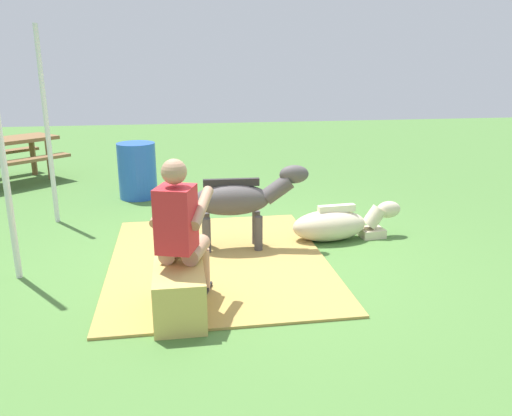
# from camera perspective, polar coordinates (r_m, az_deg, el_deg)

# --- Properties ---
(ground_plane) EXTENTS (24.00, 24.00, 0.00)m
(ground_plane) POSITION_cam_1_polar(r_m,az_deg,el_deg) (5.37, -1.26, -5.75)
(ground_plane) COLOR #4C7A38
(hay_patch) EXTENTS (2.83, 2.21, 0.02)m
(hay_patch) POSITION_cam_1_polar(r_m,az_deg,el_deg) (5.33, -4.25, -5.85)
(hay_patch) COLOR #AD8C47
(hay_patch) RESTS_ON ground
(hay_bale) EXTENTS (0.74, 0.40, 0.42)m
(hay_bale) POSITION_cam_1_polar(r_m,az_deg,el_deg) (4.21, -8.60, -9.34)
(hay_bale) COLOR tan
(hay_bale) RESTS_ON ground
(person_seated) EXTENTS (0.72, 0.54, 1.30)m
(person_seated) POSITION_cam_1_polar(r_m,az_deg,el_deg) (4.17, -8.45, -2.25)
(person_seated) COLOR tan
(person_seated) RESTS_ON ground
(pony_standing) EXTENTS (0.34, 1.35, 0.93)m
(pony_standing) POSITION_cam_1_polar(r_m,az_deg,el_deg) (5.46, -1.85, 0.92)
(pony_standing) COLOR #4C4747
(pony_standing) RESTS_ON ground
(pony_lying) EXTENTS (0.47, 1.35, 0.42)m
(pony_lying) POSITION_cam_1_polar(r_m,az_deg,el_deg) (5.95, 9.14, -1.80)
(pony_lying) COLOR beige
(pony_lying) RESTS_ON ground
(water_barrel) EXTENTS (0.56, 0.56, 0.83)m
(water_barrel) POSITION_cam_1_polar(r_m,az_deg,el_deg) (7.85, -13.21, 4.12)
(water_barrel) COLOR blue
(water_barrel) RESTS_ON ground
(tent_pole_left) EXTENTS (0.06, 0.06, 2.43)m
(tent_pole_left) POSITION_cam_1_polar(r_m,az_deg,el_deg) (5.12, -26.67, 5.58)
(tent_pole_left) COLOR silver
(tent_pole_left) RESTS_ON ground
(tent_pole_right) EXTENTS (0.06, 0.06, 2.43)m
(tent_pole_right) POSITION_cam_1_polar(r_m,az_deg,el_deg) (6.83, -22.46, 8.36)
(tent_pole_right) COLOR silver
(tent_pole_right) RESTS_ON ground
(picnic_bench) EXTENTS (1.97, 1.98, 0.75)m
(picnic_bench) POSITION_cam_1_polar(r_m,az_deg,el_deg) (9.56, -26.06, 6.00)
(picnic_bench) COLOR brown
(picnic_bench) RESTS_ON ground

